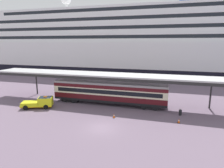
# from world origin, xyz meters

# --- Properties ---
(ground_plane) EXTENTS (400.00, 400.00, 0.00)m
(ground_plane) POSITION_xyz_m (0.00, 0.00, 0.00)
(ground_plane) COLOR #665566
(cruise_ship) EXTENTS (171.77, 30.75, 33.30)m
(cruise_ship) POSITION_xyz_m (16.42, 49.70, 10.46)
(cruise_ship) COLOR black
(cruise_ship) RESTS_ON ground
(platform_canopy) EXTENTS (46.25, 5.08, 5.56)m
(platform_canopy) POSITION_xyz_m (-2.11, 10.39, 5.33)
(platform_canopy) COLOR #B7B7B7
(platform_canopy) RESTS_ON ground
(train_carriage) EXTENTS (20.79, 2.81, 4.11)m
(train_carriage) POSITION_xyz_m (-2.11, 10.00, 2.30)
(train_carriage) COLOR black
(train_carriage) RESTS_ON ground
(service_truck) EXTENTS (5.58, 3.84, 2.02)m
(service_truck) POSITION_xyz_m (-12.97, 4.79, 0.99)
(service_truck) COLOR yellow
(service_truck) RESTS_ON ground
(traffic_cone_near) EXTENTS (0.36, 0.36, 0.63)m
(traffic_cone_near) POSITION_xyz_m (0.58, 3.87, 0.31)
(traffic_cone_near) COLOR black
(traffic_cone_near) RESTS_ON ground
(traffic_cone_mid) EXTENTS (0.36, 0.36, 0.62)m
(traffic_cone_mid) POSITION_xyz_m (9.90, 4.55, 0.30)
(traffic_cone_mid) COLOR black
(traffic_cone_mid) RESTS_ON ground
(quay_bollard) EXTENTS (0.48, 0.48, 0.96)m
(quay_bollard) POSITION_xyz_m (10.23, 7.76, 0.52)
(quay_bollard) COLOR black
(quay_bollard) RESTS_ON ground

